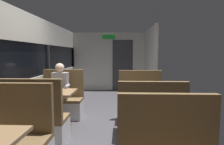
{
  "coord_description": "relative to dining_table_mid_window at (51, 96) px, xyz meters",
  "views": [
    {
      "loc": [
        0.44,
        -3.66,
        1.48
      ],
      "look_at": [
        0.17,
        3.18,
        0.81
      ],
      "focal_mm": 31.52,
      "sensor_mm": 36.0,
      "label": 1
    }
  ],
  "objects": [
    {
      "name": "ground_plane",
      "position": [
        0.89,
        -0.05,
        -0.65
      ],
      "size": [
        3.3,
        9.2,
        0.02
      ],
      "primitive_type": "cube",
      "color": "#423F44"
    },
    {
      "name": "carriage_window_panel_left",
      "position": [
        -0.56,
        -0.05,
        0.47
      ],
      "size": [
        0.09,
        8.48,
        2.3
      ],
      "color": "beige",
      "rests_on": "ground_plane"
    },
    {
      "name": "carriage_end_bulkhead",
      "position": [
        0.95,
        4.14,
        0.5
      ],
      "size": [
        2.9,
        0.11,
        2.3
      ],
      "color": "beige",
      "rests_on": "ground_plane"
    },
    {
      "name": "carriage_aisle_panel_right",
      "position": [
        2.34,
        2.95,
        0.51
      ],
      "size": [
        0.08,
        2.4,
        2.3
      ],
      "primitive_type": "cube",
      "color": "beige",
      "rests_on": "ground_plane"
    },
    {
      "name": "dining_table_mid_window",
      "position": [
        0.0,
        0.0,
        0.0
      ],
      "size": [
        0.9,
        0.7,
        0.74
      ],
      "color": "#9E9EA3",
      "rests_on": "ground_plane"
    },
    {
      "name": "bench_mid_window_facing_end",
      "position": [
        0.0,
        -0.7,
        -0.31
      ],
      "size": [
        0.95,
        0.5,
        1.1
      ],
      "color": "silver",
      "rests_on": "ground_plane"
    },
    {
      "name": "bench_mid_window_facing_entry",
      "position": [
        0.0,
        0.7,
        -0.31
      ],
      "size": [
        0.95,
        0.5,
        1.1
      ],
      "color": "silver",
      "rests_on": "ground_plane"
    },
    {
      "name": "dining_table_rear_aisle",
      "position": [
        1.79,
        -0.2,
        0.0
      ],
      "size": [
        0.9,
        0.7,
        0.74
      ],
      "color": "#9E9EA3",
      "rests_on": "ground_plane"
    },
    {
      "name": "bench_rear_aisle_facing_end",
      "position": [
        1.79,
        -0.9,
        -0.31
      ],
      "size": [
        0.95,
        0.5,
        1.1
      ],
      "color": "silver",
      "rests_on": "ground_plane"
    },
    {
      "name": "bench_rear_aisle_facing_entry",
      "position": [
        1.79,
        0.5,
        -0.31
      ],
      "size": [
        0.95,
        0.5,
        1.1
      ],
      "color": "silver",
      "rests_on": "ground_plane"
    },
    {
      "name": "seated_passenger",
      "position": [
        0.0,
        0.63,
        -0.1
      ],
      "size": [
        0.47,
        0.55,
        1.26
      ],
      "color": "#26262D",
      "rests_on": "ground_plane"
    },
    {
      "name": "coffee_cup_primary",
      "position": [
        -0.03,
        -0.14,
        0.15
      ],
      "size": [
        0.07,
        0.07,
        0.09
      ],
      "color": "white",
      "rests_on": "dining_table_mid_window"
    },
    {
      "name": "coffee_cup_secondary",
      "position": [
        1.86,
        -0.28,
        0.15
      ],
      "size": [
        0.07,
        0.07,
        0.09
      ],
      "color": "white",
      "rests_on": "dining_table_rear_aisle"
    }
  ]
}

